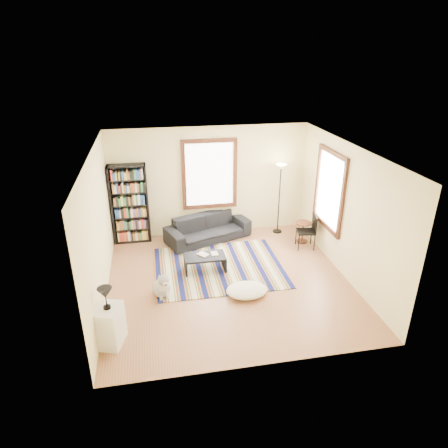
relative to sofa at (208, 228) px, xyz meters
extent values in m
cube|color=#9D6848|center=(0.13, -2.05, -0.36)|extent=(5.00, 5.00, 0.10)
cube|color=white|center=(0.13, -2.05, 2.54)|extent=(5.00, 5.00, 0.10)
cube|color=beige|center=(0.13, 0.50, 1.09)|extent=(5.00, 0.10, 2.80)
cube|color=beige|center=(0.13, -4.60, 1.09)|extent=(5.00, 0.10, 2.80)
cube|color=beige|center=(-2.42, -2.05, 1.09)|extent=(0.10, 5.00, 2.80)
cube|color=beige|center=(2.68, -2.05, 1.09)|extent=(0.10, 5.00, 2.80)
cube|color=white|center=(0.13, 0.42, 1.29)|extent=(1.20, 0.06, 1.60)
cube|color=white|center=(2.60, -1.25, 1.29)|extent=(0.06, 1.20, 1.60)
cube|color=#0D1345|center=(0.02, -1.47, -0.30)|extent=(2.86, 2.29, 0.02)
imported|color=black|center=(0.00, 0.00, 0.00)|extent=(1.53, 2.30, 0.63)
cube|color=black|center=(-1.89, 0.27, 0.69)|extent=(0.90, 0.30, 2.00)
cube|color=black|center=(-0.30, -1.53, -0.13)|extent=(0.96, 0.62, 0.36)
imported|color=beige|center=(-0.40, -1.53, 0.06)|extent=(0.29, 0.28, 0.02)
imported|color=beige|center=(-0.15, -1.48, 0.05)|extent=(0.21, 0.16, 0.02)
ellipsoid|color=white|center=(0.38, -2.63, -0.21)|extent=(0.99, 0.86, 0.21)
cylinder|color=#4F2013|center=(2.33, -0.59, -0.04)|extent=(0.50, 0.50, 0.54)
cube|color=black|center=(2.28, -0.89, 0.12)|extent=(0.48, 0.46, 0.86)
cube|color=white|center=(-2.17, -3.58, 0.04)|extent=(0.51, 0.59, 0.70)
camera|label=1|loc=(-1.31, -9.14, 4.25)|focal=32.00mm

